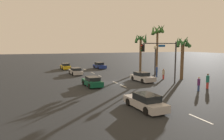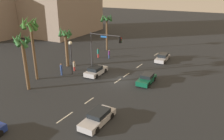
{
  "view_description": "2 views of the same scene",
  "coord_description": "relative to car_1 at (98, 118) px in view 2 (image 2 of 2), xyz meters",
  "views": [
    {
      "loc": [
        26.94,
        -11.41,
        5.33
      ],
      "look_at": [
        -1.08,
        -0.24,
        1.74
      ],
      "focal_mm": 33.63,
      "sensor_mm": 36.0,
      "label": 1
    },
    {
      "loc": [
        -26.5,
        -14.41,
        12.64
      ],
      "look_at": [
        -1.07,
        0.61,
        1.77
      ],
      "focal_mm": 35.71,
      "sensor_mm": 36.0,
      "label": 2
    }
  ],
  "objects": [
    {
      "name": "ground_plane",
      "position": [
        10.8,
        3.52,
        -0.59
      ],
      "size": [
        220.0,
        220.0,
        0.0
      ],
      "primitive_type": "plane",
      "color": "#232628"
    },
    {
      "name": "lane_stripe_1",
      "position": [
        -0.95,
        3.52,
        -0.58
      ],
      "size": [
        2.49,
        0.14,
        0.01
      ],
      "primitive_type": "cube",
      "color": "silver",
      "rests_on": "ground_plane"
    },
    {
      "name": "lane_stripe_2",
      "position": [
        3.33,
        3.52,
        -0.58
      ],
      "size": [
        1.8,
        0.14,
        0.01
      ],
      "primitive_type": "cube",
      "color": "silver",
      "rests_on": "ground_plane"
    },
    {
      "name": "lane_stripe_3",
      "position": [
        10.32,
        3.52,
        -0.58
      ],
      "size": [
        1.95,
        0.14,
        0.01
      ],
      "primitive_type": "cube",
      "color": "silver",
      "rests_on": "ground_plane"
    },
    {
      "name": "lane_stripe_4",
      "position": [
        13.06,
        3.52,
        -0.58
      ],
      "size": [
        2.0,
        0.14,
        0.01
      ],
      "primitive_type": "cube",
      "color": "silver",
      "rests_on": "ground_plane"
    },
    {
      "name": "lane_stripe_5",
      "position": [
        18.05,
        3.52,
        -0.58
      ],
      "size": [
        2.42,
        0.14,
        0.01
      ],
      "primitive_type": "cube",
      "color": "silver",
      "rests_on": "ground_plane"
    },
    {
      "name": "lane_stripe_6",
      "position": [
        26.48,
        3.52,
        -0.58
      ],
      "size": [
        2.28,
        0.14,
        0.01
      ],
      "primitive_type": "cube",
      "color": "silver",
      "rests_on": "ground_plane"
    },
    {
      "name": "car_1",
      "position": [
        0.0,
        0.0,
        0.0
      ],
      "size": [
        4.55,
        1.91,
        1.25
      ],
      "color": "#B7B7BC",
      "rests_on": "ground_plane"
    },
    {
      "name": "car_2",
      "position": [
        10.83,
        7.68,
        0.03
      ],
      "size": [
        4.43,
        2.16,
        1.33
      ],
      "color": "#B7B7BC",
      "rests_on": "ground_plane"
    },
    {
      "name": "car_4",
      "position": [
        11.83,
        -0.33,
        0.02
      ],
      "size": [
        4.17,
        1.92,
        1.28
      ],
      "color": "#0F5138",
      "rests_on": "ground_plane"
    },
    {
      "name": "car_5",
      "position": [
        22.86,
        1.05,
        0.02
      ],
      "size": [
        4.67,
        1.96,
        1.32
      ],
      "color": "#B7B7BC",
      "rests_on": "ground_plane"
    },
    {
      "name": "traffic_signal",
      "position": [
        14.39,
        8.87,
        3.42
      ],
      "size": [
        0.63,
        5.75,
        5.81
      ],
      "color": "#38383D",
      "rests_on": "ground_plane"
    },
    {
      "name": "streetlamp",
      "position": [
        9.12,
        10.98,
        3.17
      ],
      "size": [
        0.56,
        0.56,
        5.25
      ],
      "color": "#2D2D33",
      "rests_on": "ground_plane"
    },
    {
      "name": "pedestrian_0",
      "position": [
        7.96,
        12.11,
        0.41
      ],
      "size": [
        0.39,
        0.39,
        1.88
      ],
      "color": "#2D478C",
      "rests_on": "ground_plane"
    },
    {
      "name": "pedestrian_1",
      "position": [
        10.48,
        11.68,
        0.29
      ],
      "size": [
        0.49,
        0.49,
        1.67
      ],
      "color": "#BF3833",
      "rests_on": "ground_plane"
    },
    {
      "name": "pedestrian_2",
      "position": [
        18.53,
        12.42,
        0.39
      ],
      "size": [
        0.55,
        0.55,
        1.87
      ],
      "color": "#BF3833",
      "rests_on": "ground_plane"
    },
    {
      "name": "pedestrian_3",
      "position": [
        19.19,
        10.37,
        0.29
      ],
      "size": [
        0.46,
        0.46,
        1.65
      ],
      "color": "#2D478C",
      "rests_on": "ground_plane"
    },
    {
      "name": "palm_tree_0",
      "position": [
        24.28,
        14.03,
        5.45
      ],
      "size": [
        2.37,
        2.76,
        7.87
      ],
      "color": "brown",
      "rests_on": "ground_plane"
    },
    {
      "name": "palm_tree_1",
      "position": [
        1.84,
        12.42,
        5.11
      ],
      "size": [
        2.38,
        2.65,
        7.71
      ],
      "color": "brown",
      "rests_on": "ground_plane"
    },
    {
      "name": "palm_tree_2",
      "position": [
        11.71,
        14.19,
        4.26
      ],
      "size": [
        2.32,
        2.49,
        6.84
      ],
      "color": "brown",
      "rests_on": "ground_plane"
    },
    {
      "name": "palm_tree_3",
      "position": [
        4.88,
        14.18,
        6.63
      ],
      "size": [
        2.69,
        2.57,
        9.18
      ],
      "color": "brown",
      "rests_on": "ground_plane"
    },
    {
      "name": "building_0",
      "position": [
        34.49,
        36.41,
        8.99
      ],
      "size": [
        22.72,
        17.73,
        19.15
      ],
      "primitive_type": "cube",
      "rotation": [
        0.0,
        0.0,
        0.06
      ],
      "color": "gray",
      "rests_on": "ground_plane"
    },
    {
      "name": "building_1",
      "position": [
        23.89,
        47.87,
        5.44
      ],
      "size": [
        18.96,
        13.31,
        12.06
      ],
      "primitive_type": "cube",
      "rotation": [
        0.0,
        0.0,
        0.01
      ],
      "color": "gray",
      "rests_on": "ground_plane"
    }
  ]
}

